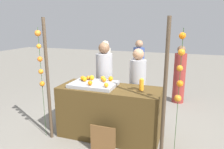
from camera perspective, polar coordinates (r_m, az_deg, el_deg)
The scene contains 23 objects.
ground_plane at distance 4.06m, azimuth -0.72°, elevation -16.23°, with size 24.00×24.00×0.00m, color gray.
stall_counter at distance 3.85m, azimuth -0.74°, elevation -10.19°, with size 1.80×0.70×0.93m, color #4C3819.
orange_tray at distance 3.79m, azimuth -4.97°, elevation -2.66°, with size 0.80×0.57×0.06m, color #9EA0A5.
orange_0 at distance 3.95m, azimuth -5.52°, elevation -0.87°, with size 0.09×0.09×0.09m, color orange.
orange_1 at distance 3.90m, azimuth -2.49°, elevation -1.03°, with size 0.08×0.08×0.08m, color orange.
orange_2 at distance 3.61m, azimuth -5.97°, elevation -2.32°, with size 0.08×0.08×0.08m, color orange.
orange_3 at distance 3.87m, azimuth -0.36°, elevation -1.14°, with size 0.09×0.09×0.09m, color orange.
orange_4 at distance 3.87m, azimuth -7.47°, elevation -1.25°, with size 0.09×0.09×0.09m, color orange.
orange_5 at distance 3.81m, azimuth -2.13°, elevation -1.45°, with size 0.08×0.08×0.08m, color orange.
orange_6 at distance 3.95m, azimuth -7.99°, elevation -0.99°, with size 0.08×0.08×0.08m, color orange.
orange_7 at distance 3.49m, azimuth -1.57°, elevation -2.86°, with size 0.08×0.08×0.08m, color orange.
orange_8 at distance 3.99m, azimuth -6.47°, elevation -0.86°, with size 0.07×0.07×0.07m, color orange.
juice_bottle at distance 3.55m, azimuth 8.00°, elevation -2.73°, with size 0.08×0.08×0.20m.
chalkboard_sign at distance 3.50m, azimuth -2.46°, elevation -17.30°, with size 0.42×0.03×0.48m.
vendor_left at distance 4.36m, azimuth -2.09°, elevation -3.00°, with size 0.33×0.33×1.67m.
vendor_right at distance 4.14m, azimuth 6.86°, elevation -4.61°, with size 0.32×0.32×1.57m.
crowd_person_0 at distance 5.70m, azimuth 17.81°, elevation -0.52°, with size 0.30×0.30×1.49m.
crowd_person_1 at distance 6.12m, azimuth 7.17°, elevation 1.37°, with size 0.32×0.32×1.58m.
crowd_person_2 at distance 6.12m, azimuth -1.83°, elevation 1.37°, with size 0.31×0.31×1.56m.
canopy_post_left at distance 3.77m, azimuth -17.02°, elevation -1.74°, with size 0.06×0.06×2.12m, color #473828.
canopy_post_right at distance 3.08m, azimuth 14.11°, elevation -4.94°, with size 0.06×0.06×2.12m, color #473828.
garland_strand_left at distance 3.78m, azimuth -18.98°, elevation 4.17°, with size 0.11×0.10×1.97m.
garland_strand_right at distance 3.00m, azimuth 17.98°, elevation 0.90°, with size 0.11×0.11×1.97m.
Camera 1 is at (1.20, -3.31, 2.02)m, focal length 33.70 mm.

